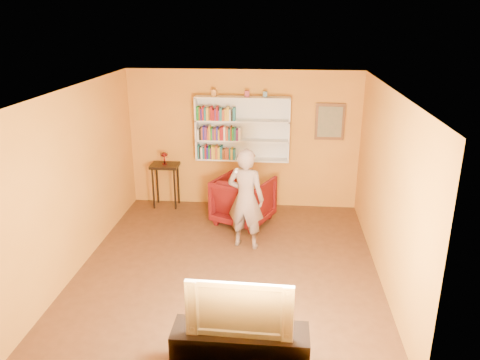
% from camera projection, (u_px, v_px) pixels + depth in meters
% --- Properties ---
extents(room_shell, '(5.30, 5.80, 2.88)m').
position_uv_depth(room_shell, '(228.00, 204.00, 6.90)').
color(room_shell, '#4B2D18').
rests_on(room_shell, ground).
extents(bookshelf, '(1.80, 0.29, 1.23)m').
position_uv_depth(bookshelf, '(243.00, 129.00, 8.97)').
color(bookshelf, white).
rests_on(bookshelf, room_shell).
extents(books_row_lower, '(0.73, 0.19, 0.27)m').
position_uv_depth(books_row_lower, '(216.00, 153.00, 9.07)').
color(books_row_lower, '#206D78').
rests_on(books_row_lower, bookshelf).
extents(books_row_middle, '(0.83, 0.19, 0.27)m').
position_uv_depth(books_row_middle, '(219.00, 133.00, 8.93)').
color(books_row_middle, white).
rests_on(books_row_middle, bookshelf).
extents(books_row_upper, '(0.73, 0.19, 0.27)m').
position_uv_depth(books_row_upper, '(216.00, 114.00, 8.82)').
color(books_row_upper, '#1C7E26').
rests_on(books_row_upper, bookshelf).
extents(ornament_left, '(0.09, 0.09, 0.12)m').
position_uv_depth(ornament_left, '(214.00, 93.00, 8.74)').
color(ornament_left, '#C27F37').
rests_on(ornament_left, bookshelf).
extents(ornament_centre, '(0.08, 0.08, 0.11)m').
position_uv_depth(ornament_centre, '(247.00, 94.00, 8.68)').
color(ornament_centre, '#953145').
rests_on(ornament_centre, bookshelf).
extents(ornament_right, '(0.08, 0.08, 0.10)m').
position_uv_depth(ornament_right, '(265.00, 94.00, 8.65)').
color(ornament_right, slate).
rests_on(ornament_right, bookshelf).
extents(framed_painting, '(0.55, 0.05, 0.70)m').
position_uv_depth(framed_painting, '(330.00, 122.00, 8.82)').
color(framed_painting, brown).
rests_on(framed_painting, room_shell).
extents(console_table, '(0.54, 0.41, 0.88)m').
position_uv_depth(console_table, '(165.00, 171.00, 9.24)').
color(console_table, black).
rests_on(console_table, ground).
extents(ruby_lustre, '(0.15, 0.14, 0.24)m').
position_uv_depth(ruby_lustre, '(164.00, 156.00, 9.13)').
color(ruby_lustre, maroon).
rests_on(ruby_lustre, console_table).
extents(armchair, '(1.24, 1.26, 0.88)m').
position_uv_depth(armchair, '(244.00, 200.00, 8.61)').
color(armchair, '#470509').
rests_on(armchair, ground).
extents(person, '(0.70, 0.54, 1.69)m').
position_uv_depth(person, '(246.00, 199.00, 7.56)').
color(person, '#715C53').
rests_on(person, ground).
extents(game_remote, '(0.04, 0.15, 0.04)m').
position_uv_depth(game_remote, '(237.00, 170.00, 7.18)').
color(game_remote, white).
rests_on(game_remote, person).
extents(tv_cabinet, '(1.45, 0.44, 0.52)m').
position_uv_depth(tv_cabinet, '(240.00, 350.00, 5.01)').
color(tv_cabinet, black).
rests_on(tv_cabinet, ground).
extents(television, '(1.10, 0.17, 0.63)m').
position_uv_depth(television, '(240.00, 304.00, 4.82)').
color(television, black).
rests_on(television, tv_cabinet).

